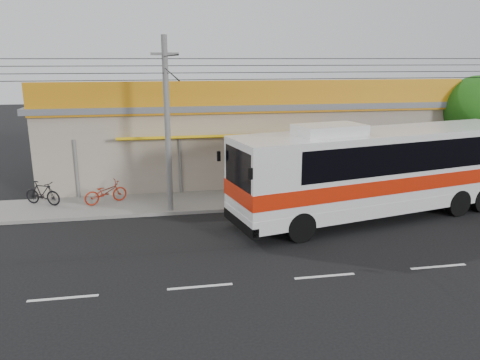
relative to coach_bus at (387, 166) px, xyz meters
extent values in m
plane|color=black|center=(-4.68, -2.77, -2.25)|extent=(120.00, 120.00, 0.00)
cube|color=slate|center=(-4.68, 3.23, -2.18)|extent=(30.00, 3.20, 0.15)
cube|color=gray|center=(-4.68, 8.83, -0.15)|extent=(22.00, 8.00, 4.20)
cube|color=#575A5F|center=(-4.68, 8.83, 2.10)|extent=(22.60, 8.60, 0.30)
cube|color=orange|center=(-4.68, 4.71, 2.65)|extent=(22.00, 0.24, 1.60)
cube|color=#A41E09|center=(-6.68, 4.68, 2.65)|extent=(9.00, 0.10, 1.20)
cube|color=#126A1D|center=(1.82, 4.68, 2.65)|extent=(2.40, 0.10, 1.10)
cube|color=navy|center=(4.52, 4.68, 2.65)|extent=(2.20, 0.10, 1.10)
cube|color=#A41E09|center=(-13.68, 4.68, 2.65)|extent=(3.00, 0.10, 1.10)
cube|color=#E5B30C|center=(-6.68, 4.53, 0.75)|extent=(10.00, 1.20, 0.37)
cube|color=silver|center=(-0.21, -0.05, -0.10)|extent=(13.90, 5.70, 3.29)
cube|color=red|center=(-0.21, -0.05, -0.49)|extent=(13.95, 5.74, 0.62)
cube|color=black|center=(0.57, 0.12, 0.64)|extent=(11.69, 5.25, 1.25)
cube|color=black|center=(-6.77, -1.49, 0.41)|extent=(0.71, 2.48, 1.70)
cube|color=silver|center=(-2.98, -0.66, 1.75)|extent=(3.00, 2.14, 0.41)
cylinder|color=black|center=(-4.59, -2.32, -1.66)|extent=(1.23, 0.61, 1.18)
cylinder|color=black|center=(-5.14, 0.18, -1.66)|extent=(1.23, 0.61, 1.18)
cylinder|color=black|center=(4.05, 2.21, -1.66)|extent=(1.23, 0.61, 1.18)
imported|color=maroon|center=(-12.26, 3.54, -1.57)|extent=(2.12, 1.49, 1.06)
imported|color=black|center=(-15.12, 3.80, -1.54)|extent=(1.91, 1.31, 1.12)
cylinder|color=slate|center=(-9.31, 1.96, 1.60)|extent=(0.25, 0.25, 7.71)
cube|color=slate|center=(-9.31, 1.96, 4.69)|extent=(1.16, 0.12, 0.12)
cylinder|color=#372316|center=(7.30, 4.45, -0.76)|extent=(0.34, 0.34, 2.99)
sphere|color=#15480F|center=(7.30, 4.45, 1.86)|extent=(3.55, 3.55, 3.55)
camera|label=1|loc=(-9.78, -18.28, 4.54)|focal=35.00mm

